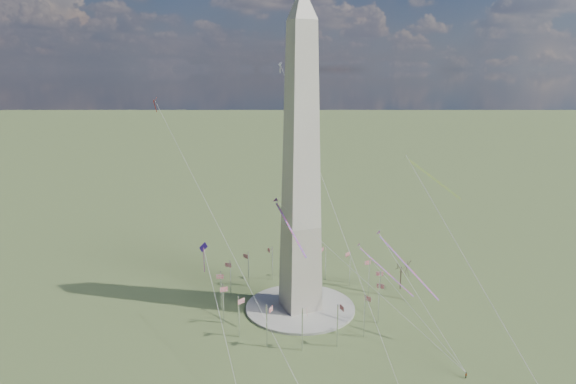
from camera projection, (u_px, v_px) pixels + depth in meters
name	position (u px, v px, depth m)	size (l,w,h in m)	color
ground	(300.00, 309.00, 169.29)	(2000.00, 2000.00, 0.00)	#556532
plaza	(300.00, 307.00, 169.20)	(36.00, 36.00, 0.80)	#A19D93
washington_monument	(301.00, 166.00, 158.14)	(15.56, 15.56, 100.00)	beige
flagpole_ring	(300.00, 288.00, 167.60)	(54.40, 54.40, 13.00)	white
tree_near	(401.00, 266.00, 182.46)	(7.12, 7.12, 12.46)	#4A3A2D
person_centre	(466.00, 375.00, 130.96)	(0.96, 0.40, 1.64)	gray
kite_delta_black	(409.00, 158.00, 177.80)	(19.44, 17.65, 17.66)	black
kite_diamond_purple	(204.00, 250.00, 154.54)	(2.02, 3.24, 9.93)	navy
kite_streamer_left	(398.00, 255.00, 152.98)	(8.70, 22.02, 15.68)	#FF2829
kite_streamer_mid	(286.00, 220.00, 156.30)	(3.15, 19.97, 13.71)	#FF2829
kite_streamer_right	(377.00, 263.00, 180.37)	(12.80, 19.45, 15.18)	#FF2829
kite_small_red	(155.00, 102.00, 173.86)	(1.66, 2.40, 5.00)	red
kite_small_white	(280.00, 65.00, 192.28)	(1.09, 1.81, 4.25)	silver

